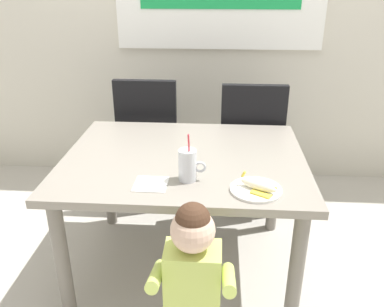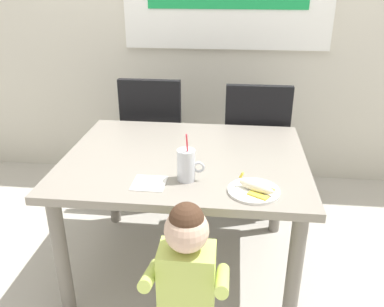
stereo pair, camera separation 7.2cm
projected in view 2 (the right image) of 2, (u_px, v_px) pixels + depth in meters
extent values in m
plane|color=#B7B2A8|center=(186.00, 265.00, 2.41)|extent=(24.00, 24.00, 0.00)
cube|color=gray|center=(185.00, 159.00, 2.12)|extent=(1.26, 1.01, 0.04)
cylinder|color=slate|center=(62.00, 258.00, 1.94)|extent=(0.07, 0.07, 0.68)
cylinder|color=slate|center=(294.00, 275.00, 1.83)|extent=(0.07, 0.07, 0.68)
cylinder|color=slate|center=(112.00, 177.00, 2.71)|extent=(0.07, 0.07, 0.68)
cylinder|color=slate|center=(278.00, 186.00, 2.60)|extent=(0.07, 0.07, 0.68)
cube|color=black|center=(157.00, 140.00, 3.02)|extent=(0.44, 0.44, 0.06)
cube|color=black|center=(150.00, 115.00, 2.73)|extent=(0.42, 0.05, 0.48)
cylinder|color=black|center=(186.00, 160.00, 3.27)|extent=(0.04, 0.04, 0.42)
cylinder|color=black|center=(140.00, 158.00, 3.31)|extent=(0.04, 0.04, 0.42)
cylinder|color=black|center=(179.00, 182.00, 2.93)|extent=(0.04, 0.04, 0.42)
cylinder|color=black|center=(128.00, 179.00, 2.96)|extent=(0.04, 0.04, 0.42)
cube|color=black|center=(254.00, 148.00, 2.88)|extent=(0.44, 0.44, 0.06)
cube|color=black|center=(257.00, 122.00, 2.59)|extent=(0.42, 0.05, 0.48)
cylinder|color=black|center=(276.00, 168.00, 3.13)|extent=(0.04, 0.04, 0.42)
cylinder|color=black|center=(227.00, 165.00, 3.17)|extent=(0.04, 0.04, 0.42)
cylinder|color=black|center=(280.00, 192.00, 2.79)|extent=(0.04, 0.04, 0.42)
cylinder|color=black|center=(225.00, 189.00, 2.83)|extent=(0.04, 0.04, 0.42)
cube|color=#C6DB66|center=(187.00, 280.00, 1.58)|extent=(0.22, 0.15, 0.30)
sphere|color=beige|center=(187.00, 230.00, 1.48)|extent=(0.17, 0.17, 0.17)
sphere|color=#472D1E|center=(186.00, 220.00, 1.47)|extent=(0.13, 0.13, 0.13)
cylinder|color=#C6DB66|center=(151.00, 275.00, 1.56)|extent=(0.05, 0.24, 0.13)
cylinder|color=#C6DB66|center=(222.00, 280.00, 1.54)|extent=(0.05, 0.24, 0.13)
cylinder|color=silver|center=(186.00, 165.00, 1.84)|extent=(0.08, 0.08, 0.15)
cylinder|color=#8C6647|center=(186.00, 171.00, 1.85)|extent=(0.07, 0.07, 0.08)
torus|color=silver|center=(199.00, 167.00, 1.83)|extent=(0.06, 0.01, 0.06)
cylinder|color=#E5333F|center=(188.00, 152.00, 1.80)|extent=(0.01, 0.09, 0.21)
cylinder|color=white|center=(254.00, 191.00, 1.76)|extent=(0.23, 0.23, 0.01)
ellipsoid|color=#F4EAC6|center=(256.00, 187.00, 1.74)|extent=(0.17, 0.13, 0.04)
cube|color=yellow|center=(258.00, 195.00, 1.70)|extent=(0.09, 0.07, 0.01)
cube|color=yellow|center=(264.00, 188.00, 1.76)|extent=(0.09, 0.07, 0.01)
cylinder|color=yellow|center=(242.00, 175.00, 1.76)|extent=(0.03, 0.02, 0.03)
cube|color=white|center=(149.00, 183.00, 1.83)|extent=(0.15, 0.15, 0.00)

